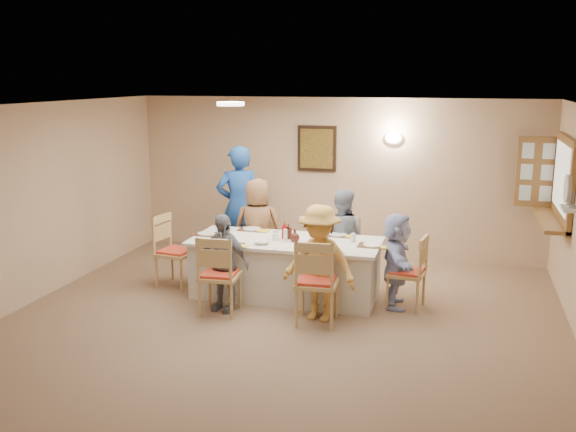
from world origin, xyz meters
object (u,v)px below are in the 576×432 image
(diner_back_right, at_px, (341,237))
(condiment_ketchup, at_px, (285,230))
(dining_table, at_px, (286,268))
(chair_back_left, at_px, (261,245))
(chair_right_end, at_px, (407,271))
(diner_back_left, at_px, (258,228))
(caregiver, at_px, (239,207))
(diner_front_right, at_px, (319,263))
(diner_right_end, at_px, (396,260))
(serving_hatch, at_px, (564,181))
(chair_front_left, at_px, (220,274))
(chair_back_right, at_px, (343,250))
(desk_fan, at_px, (570,195))
(chair_front_right, at_px, (317,281))
(chair_left_end, at_px, (176,251))
(diner_front_left, at_px, (223,262))

(diner_back_right, distance_m, condiment_ketchup, 0.91)
(dining_table, height_order, chair_back_left, chair_back_left)
(chair_right_end, xyz_separation_m, diner_back_left, (-2.15, 0.68, 0.25))
(caregiver, bearing_deg, diner_back_left, 105.66)
(diner_front_right, relative_size, diner_right_end, 1.16)
(diner_front_right, bearing_deg, chair_right_end, 45.43)
(serving_hatch, bearing_deg, chair_front_left, -154.43)
(chair_right_end, bearing_deg, diner_front_right, -46.12)
(diner_right_end, relative_size, caregiver, 0.65)
(dining_table, xyz_separation_m, diner_right_end, (1.42, 0.00, 0.22))
(caregiver, bearing_deg, chair_back_right, 139.93)
(diner_back_right, height_order, diner_front_right, diner_front_right)
(desk_fan, relative_size, diner_back_left, 0.21)
(chair_front_right, relative_size, chair_left_end, 1.03)
(chair_back_left, xyz_separation_m, diner_back_right, (1.20, -0.12, 0.23))
(serving_hatch, relative_size, chair_front_right, 1.46)
(chair_front_right, bearing_deg, dining_table, -56.94)
(diner_front_left, xyz_separation_m, caregiver, (-0.45, 1.83, 0.31))
(chair_back_left, distance_m, diner_back_left, 0.30)
(desk_fan, relative_size, chair_front_right, 0.29)
(chair_back_right, height_order, diner_right_end, diner_right_end)
(diner_back_left, bearing_deg, diner_right_end, 151.89)
(chair_front_right, xyz_separation_m, chair_right_end, (0.95, 0.80, -0.05))
(serving_hatch, bearing_deg, desk_fan, -94.66)
(chair_back_right, bearing_deg, diner_back_right, -83.66)
(serving_hatch, height_order, dining_table, serving_hatch)
(serving_hatch, height_order, chair_right_end, serving_hatch)
(desk_fan, bearing_deg, diner_front_right, -170.58)
(chair_back_left, distance_m, diner_front_left, 1.49)
(diner_right_end, bearing_deg, chair_left_end, 81.43)
(desk_fan, relative_size, caregiver, 0.16)
(dining_table, height_order, chair_back_right, chair_back_right)
(condiment_ketchup, bearing_deg, dining_table, -63.76)
(chair_left_end, bearing_deg, dining_table, -82.69)
(chair_right_end, bearing_deg, chair_back_right, -121.81)
(desk_fan, distance_m, diner_back_right, 2.98)
(chair_back_right, bearing_deg, dining_table, -120.53)
(chair_back_right, xyz_separation_m, chair_right_end, (0.95, -0.80, 0.01))
(dining_table, relative_size, caregiver, 1.33)
(chair_front_right, bearing_deg, diner_back_left, -54.78)
(diner_front_left, height_order, condiment_ketchup, diner_front_left)
(dining_table, relative_size, diner_right_end, 2.04)
(dining_table, height_order, diner_right_end, diner_right_end)
(caregiver, bearing_deg, diner_back_right, 136.01)
(chair_front_left, relative_size, diner_back_left, 0.69)
(chair_back_left, relative_size, diner_back_left, 0.62)
(chair_front_right, distance_m, diner_front_left, 1.21)
(serving_hatch, height_order, diner_back_left, serving_hatch)
(chair_front_left, height_order, caregiver, caregiver)
(diner_right_end, bearing_deg, chair_back_left, 59.83)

